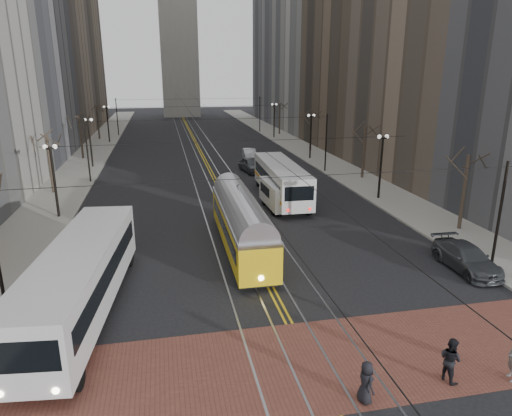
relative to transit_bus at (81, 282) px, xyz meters
name	(u,v)px	position (x,y,z in m)	size (l,w,h in m)	color
ground	(284,313)	(9.46, -1.92, -1.70)	(260.00, 260.00, 0.00)	black
sidewalk_left	(90,157)	(-5.54, 43.08, -1.62)	(5.00, 140.00, 0.15)	gray
sidewalk_right	(303,150)	(24.46, 43.08, -1.62)	(5.00, 140.00, 0.15)	gray
crosswalk_band	(310,363)	(9.46, -5.92, -1.69)	(25.00, 6.00, 0.01)	brown
streetcar_rails	(201,154)	(9.46, 43.08, -1.69)	(4.80, 130.00, 0.02)	gray
centre_lines	(201,154)	(9.46, 43.08, -1.69)	(0.42, 130.00, 0.01)	gold
building_left_far	(54,25)	(-16.04, 84.08, 18.30)	(16.00, 20.00, 40.00)	brown
building_right_mid	(375,28)	(34.96, 44.08, 15.30)	(16.00, 20.00, 34.00)	brown
building_right_far	(296,29)	(34.96, 84.08, 18.30)	(16.00, 20.00, 40.00)	slate
lamp_posts	(214,154)	(9.46, 26.83, 1.10)	(27.60, 57.20, 5.60)	black
street_trees	(208,144)	(9.46, 33.33, 1.10)	(31.68, 53.28, 5.60)	#382D23
trolley_wires	(208,137)	(9.46, 32.91, 2.08)	(25.96, 120.00, 6.60)	black
transit_bus	(81,282)	(0.00, 0.00, 0.00)	(2.83, 13.58, 3.39)	silver
streetcar	(241,228)	(8.87, 6.62, -0.21)	(2.35, 12.64, 2.98)	yellow
rear_bus	(281,182)	(14.46, 17.87, -0.07)	(2.72, 12.50, 3.26)	silver
cargo_van	(278,196)	(13.46, 14.92, -0.53)	(2.03, 5.27, 2.33)	silver
sedan_grey	(251,165)	(14.05, 29.98, -0.88)	(1.93, 4.80, 1.63)	#44484C
sedan_silver	(249,154)	(15.20, 36.96, -0.95)	(1.58, 4.53, 1.49)	#B2B5BA
sedan_parked	(466,258)	(21.26, 0.85, -0.96)	(2.07, 5.09, 1.48)	#3D4044
pedestrian_a	(366,382)	(10.68, -8.42, -0.89)	(0.78, 0.51, 1.59)	black
pedestrian_c	(450,359)	(14.29, -7.95, -0.80)	(0.86, 0.67, 1.77)	black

